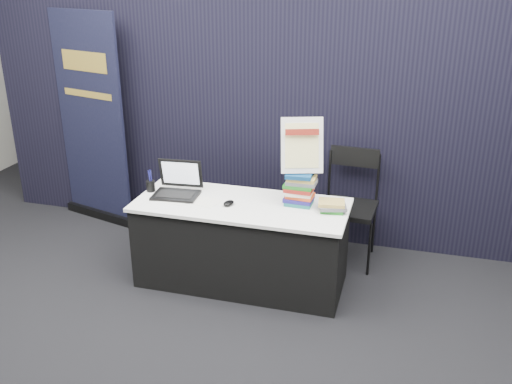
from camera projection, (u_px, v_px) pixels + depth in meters
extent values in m
plane|color=black|center=(222.00, 315.00, 4.58)|extent=(8.00, 8.00, 0.00)
cube|color=#B4B2AA|center=(318.00, 34.00, 7.49)|extent=(8.00, 0.02, 3.50)
cube|color=black|center=(272.00, 120.00, 5.56)|extent=(6.00, 0.08, 2.40)
cube|color=black|center=(242.00, 245.00, 4.94)|extent=(1.76, 0.71, 0.72)
cube|color=white|center=(241.00, 205.00, 4.80)|extent=(1.80, 0.75, 0.03)
cube|color=black|center=(176.00, 195.00, 4.93)|extent=(0.41, 0.30, 0.02)
cube|color=black|center=(181.00, 174.00, 4.99)|extent=(0.39, 0.10, 0.27)
cube|color=silver|center=(181.00, 175.00, 4.99)|extent=(0.33, 0.08, 0.21)
ellipsoid|color=black|center=(229.00, 203.00, 4.75)|extent=(0.10, 0.13, 0.04)
cube|color=silver|center=(169.00, 195.00, 4.95)|extent=(0.30, 0.24, 0.00)
cube|color=white|center=(174.00, 200.00, 4.86)|extent=(0.27, 0.21, 0.00)
cube|color=white|center=(203.00, 201.00, 4.82)|extent=(0.30, 0.24, 0.00)
cylinder|color=black|center=(151.00, 186.00, 5.03)|extent=(0.10, 0.10, 0.10)
cube|color=#195F5E|center=(300.00, 203.00, 4.76)|extent=(0.24, 0.19, 0.03)
cube|color=navy|center=(300.00, 199.00, 4.75)|extent=(0.24, 0.19, 0.03)
cube|color=#E34E20|center=(300.00, 196.00, 4.74)|extent=(0.24, 0.19, 0.03)
cube|color=#F2E1C6|center=(300.00, 192.00, 4.73)|extent=(0.24, 0.19, 0.03)
cube|color=maroon|center=(300.00, 189.00, 4.72)|extent=(0.24, 0.19, 0.03)
cube|color=#1D6C1D|center=(300.00, 185.00, 4.70)|extent=(0.24, 0.19, 0.03)
cube|color=#56565B|center=(300.00, 182.00, 4.69)|extent=(0.24, 0.19, 0.03)
cube|color=#B09446|center=(300.00, 178.00, 4.68)|extent=(0.24, 0.19, 0.03)
cube|color=navy|center=(300.00, 175.00, 4.67)|extent=(0.24, 0.19, 0.03)
cube|color=#1D6C1D|center=(332.00, 210.00, 4.63)|extent=(0.22, 0.19, 0.03)
cube|color=#56565B|center=(332.00, 206.00, 4.62)|extent=(0.22, 0.19, 0.03)
cube|color=#B09446|center=(332.00, 203.00, 4.61)|extent=(0.22, 0.19, 0.03)
cube|color=black|center=(300.00, 172.00, 4.64)|extent=(0.22, 0.09, 0.02)
cylinder|color=black|center=(292.00, 152.00, 4.69)|extent=(0.05, 0.11, 0.33)
cylinder|color=black|center=(314.00, 154.00, 4.65)|extent=(0.05, 0.11, 0.33)
cube|color=silver|center=(302.00, 145.00, 4.61)|extent=(0.36, 0.23, 0.44)
cube|color=#F2E897|center=(302.00, 146.00, 4.60)|extent=(0.29, 0.18, 0.35)
cube|color=maroon|center=(302.00, 132.00, 4.55)|extent=(0.26, 0.10, 0.05)
cube|color=black|center=(101.00, 214.00, 6.31)|extent=(0.93, 0.35, 0.09)
cube|color=black|center=(91.00, 120.00, 5.93)|extent=(0.86, 0.26, 2.21)
cube|color=gold|center=(84.00, 61.00, 5.68)|extent=(0.59, 0.17, 0.20)
cube|color=gold|center=(88.00, 94.00, 5.81)|extent=(0.64, 0.18, 0.07)
cylinder|color=black|center=(319.00, 243.00, 5.19)|extent=(0.02, 0.02, 0.51)
cylinder|color=black|center=(369.00, 250.00, 5.08)|extent=(0.02, 0.02, 0.51)
cylinder|color=black|center=(327.00, 223.00, 5.59)|extent=(0.02, 0.02, 0.51)
cylinder|color=black|center=(374.00, 228.00, 5.48)|extent=(0.02, 0.02, 0.51)
cube|color=black|center=(349.00, 209.00, 5.23)|extent=(0.50, 0.50, 0.05)
cube|color=black|center=(355.00, 157.00, 5.27)|extent=(0.45, 0.06, 0.18)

